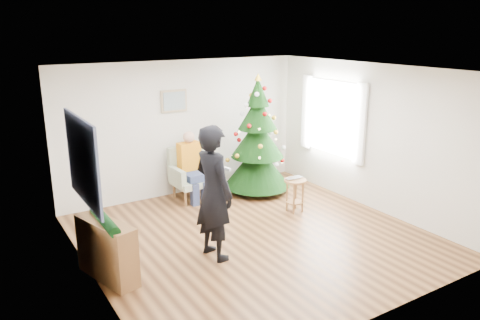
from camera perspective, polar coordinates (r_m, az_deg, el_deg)
floor at (r=7.49m, az=1.81°, el=-9.31°), size 5.00×5.00×0.00m
ceiling at (r=6.80m, az=2.00°, el=10.91°), size 5.00×5.00×0.00m
wall_back at (r=9.15m, az=-6.87°, el=3.89°), size 5.00×0.00×5.00m
wall_front at (r=5.26m, az=17.34°, el=-5.96°), size 5.00×0.00×5.00m
wall_left at (r=6.07m, az=-18.15°, el=-3.09°), size 0.00×5.00×5.00m
wall_right at (r=8.64m, az=15.82°, el=2.67°), size 0.00×5.00×5.00m
window_panel at (r=9.26m, az=11.24°, el=5.10°), size 0.04×1.30×1.40m
curtains at (r=9.24m, az=11.10°, el=5.09°), size 0.05×1.75×1.50m
christmas_tree at (r=9.15m, az=2.14°, el=2.45°), size 1.30×1.30×2.36m
stool at (r=8.40m, az=6.70°, el=-4.28°), size 0.40×0.40×0.60m
laptop at (r=8.30m, az=6.77°, el=-2.29°), size 0.33×0.21×0.03m
armchair at (r=8.98m, az=-5.96°, el=-2.47°), size 0.79×0.72×1.00m
seated_person at (r=8.85m, az=-5.84°, el=-0.70°), size 0.43×0.62×1.31m
standing_man at (r=6.53m, az=-3.24°, el=-4.01°), size 0.56×0.76×1.94m
game_controller at (r=6.50m, az=-1.56°, el=-1.09°), size 0.05×0.13×0.04m
console at (r=6.42m, az=-15.91°, el=-10.52°), size 0.57×1.04×0.80m
garland at (r=6.25m, az=-16.20°, el=-7.07°), size 0.14×0.90×0.14m
tapestry at (r=6.28m, az=-18.67°, el=-0.10°), size 0.03×1.50×1.15m
framed_picture at (r=8.94m, az=-8.05°, el=7.14°), size 0.52×0.05×0.42m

